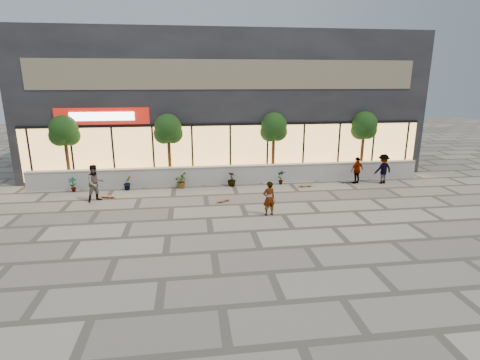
{
  "coord_description": "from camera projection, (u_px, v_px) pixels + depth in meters",
  "views": [
    {
      "loc": [
        -2.3,
        -13.42,
        5.75
      ],
      "look_at": [
        -0.11,
        2.9,
        1.3
      ],
      "focal_mm": 28.0,
      "sensor_mm": 36.0,
      "label": 1
    }
  ],
  "objects": [
    {
      "name": "skateboard_right_near",
      "position": [
        306.0,
        185.0,
        20.64
      ],
      "size": [
        0.78,
        0.24,
        0.09
      ],
      "rotation": [
        0.0,
        0.0,
        0.06
      ],
      "color": "#9F5F34",
      "rests_on": "ground"
    },
    {
      "name": "skateboard_right_far",
      "position": [
        347.0,
        182.0,
        21.39
      ],
      "size": [
        0.83,
        0.27,
        0.1
      ],
      "rotation": [
        0.0,
        0.0,
        -0.07
      ],
      "color": "#544783",
      "rests_on": "ground"
    },
    {
      "name": "shrub_a",
      "position": [
        73.0,
        185.0,
        19.61
      ],
      "size": [
        0.43,
        0.29,
        0.81
      ],
      "primitive_type": "imported",
      "color": "#173310",
      "rests_on": "ground"
    },
    {
      "name": "skateboard_left",
      "position": [
        108.0,
        196.0,
        18.71
      ],
      "size": [
        0.79,
        0.38,
        0.09
      ],
      "rotation": [
        0.0,
        0.0,
        -0.25
      ],
      "color": "#C36024",
      "rests_on": "ground"
    },
    {
      "name": "tree_west",
      "position": [
        64.0,
        132.0,
        20.07
      ],
      "size": [
        1.6,
        1.5,
        3.92
      ],
      "color": "#4F331C",
      "rests_on": "ground"
    },
    {
      "name": "skater_center",
      "position": [
        269.0,
        198.0,
        16.17
      ],
      "size": [
        0.62,
        0.48,
        1.52
      ],
      "primitive_type": "imported",
      "rotation": [
        0.0,
        0.0,
        3.37
      ],
      "color": "silver",
      "rests_on": "ground"
    },
    {
      "name": "ground",
      "position": [
        253.0,
        231.0,
        14.64
      ],
      "size": [
        80.0,
        80.0,
        0.0
      ],
      "primitive_type": "plane",
      "color": "#A19C8C",
      "rests_on": "ground"
    },
    {
      "name": "planter_wall",
      "position": [
        232.0,
        174.0,
        21.2
      ],
      "size": [
        22.0,
        0.42,
        1.04
      ],
      "color": "#BBB8B2",
      "rests_on": "ground"
    },
    {
      "name": "retail_building",
      "position": [
        223.0,
        102.0,
        25.48
      ],
      "size": [
        24.0,
        9.17,
        8.5
      ],
      "color": "black",
      "rests_on": "ground"
    },
    {
      "name": "skater_right_near",
      "position": [
        357.0,
        170.0,
        21.13
      ],
      "size": [
        0.97,
        0.68,
        1.54
      ],
      "primitive_type": "imported",
      "rotation": [
        0.0,
        0.0,
        3.52
      ],
      "color": "silver",
      "rests_on": "ground"
    },
    {
      "name": "skater_right_far",
      "position": [
        383.0,
        169.0,
        21.14
      ],
      "size": [
        1.2,
        0.85,
        1.69
      ],
      "primitive_type": "imported",
      "rotation": [
        0.0,
        0.0,
        3.36
      ],
      "color": "maroon",
      "rests_on": "ground"
    },
    {
      "name": "tree_mideast",
      "position": [
        274.0,
        129.0,
        21.55
      ],
      "size": [
        1.6,
        1.5,
        3.92
      ],
      "color": "#4F331C",
      "rests_on": "ground"
    },
    {
      "name": "tree_east",
      "position": [
        364.0,
        127.0,
        22.25
      ],
      "size": [
        1.6,
        1.5,
        3.92
      ],
      "color": "#4F331C",
      "rests_on": "ground"
    },
    {
      "name": "skateboard_center",
      "position": [
        223.0,
        200.0,
        18.11
      ],
      "size": [
        0.69,
        0.53,
        0.09
      ],
      "rotation": [
        0.0,
        0.0,
        0.56
      ],
      "color": "brown",
      "rests_on": "ground"
    },
    {
      "name": "skater_left",
      "position": [
        95.0,
        183.0,
        18.03
      ],
      "size": [
        1.11,
        1.06,
        1.8
      ],
      "primitive_type": "imported",
      "rotation": [
        0.0,
        0.0,
        0.61
      ],
      "color": "#93855F",
      "rests_on": "ground"
    },
    {
      "name": "shrub_b",
      "position": [
        128.0,
        183.0,
        19.97
      ],
      "size": [
        0.57,
        0.57,
        0.81
      ],
      "primitive_type": "imported",
      "rotation": [
        0.0,
        0.0,
        0.82
      ],
      "color": "#173310",
      "rests_on": "ground"
    },
    {
      "name": "shrub_c",
      "position": [
        181.0,
        181.0,
        20.33
      ],
      "size": [
        0.68,
        0.77,
        0.81
      ],
      "primitive_type": "imported",
      "rotation": [
        0.0,
        0.0,
        1.64
      ],
      "color": "#173310",
      "rests_on": "ground"
    },
    {
      "name": "tree_midwest",
      "position": [
        168.0,
        131.0,
        20.78
      ],
      "size": [
        1.6,
        1.5,
        3.92
      ],
      "color": "#4F331C",
      "rests_on": "ground"
    },
    {
      "name": "shrub_d",
      "position": [
        232.0,
        179.0,
        20.69
      ],
      "size": [
        0.64,
        0.64,
        0.81
      ],
      "primitive_type": "imported",
      "rotation": [
        0.0,
        0.0,
        2.46
      ],
      "color": "#173310",
      "rests_on": "ground"
    },
    {
      "name": "shrub_e",
      "position": [
        281.0,
        177.0,
        21.05
      ],
      "size": [
        0.46,
        0.35,
        0.81
      ],
      "primitive_type": "imported",
      "rotation": [
        0.0,
        0.0,
        3.28
      ],
      "color": "#173310",
      "rests_on": "ground"
    }
  ]
}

